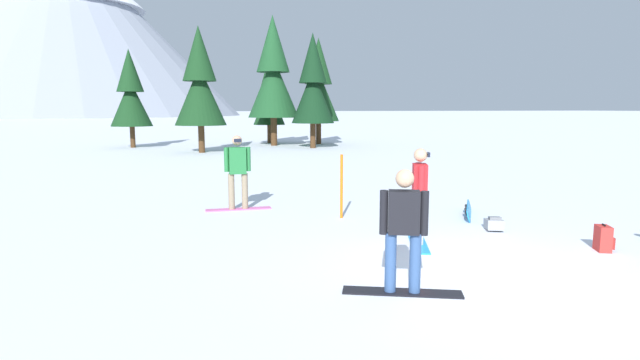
{
  "coord_description": "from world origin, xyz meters",
  "views": [
    {
      "loc": [
        -4.39,
        -5.92,
        2.44
      ],
      "look_at": [
        -1.34,
        3.72,
        1.0
      ],
      "focal_mm": 28.47,
      "sensor_mm": 36.0,
      "label": 1
    }
  ],
  "objects_px": {
    "trail_marker_pole": "(341,187)",
    "pine_tree_tall": "(319,87)",
    "loose_snowboard_far_spare": "(468,210)",
    "pine_tree_young": "(273,75)",
    "pine_tree_twin": "(313,86)",
    "pine_tree_short": "(200,84)",
    "snowboarder_foreground": "(404,229)",
    "backpack_red": "(604,239)",
    "snowboarder_background": "(238,171)",
    "pine_tree_broad": "(269,97)",
    "snowboarder_midground": "(419,194)",
    "backpack_grey": "(494,224)",
    "pine_tree_slender": "(130,94)"
  },
  "relations": [
    {
      "from": "loose_snowboard_far_spare",
      "to": "pine_tree_twin",
      "type": "height_order",
      "value": "pine_tree_twin"
    },
    {
      "from": "pine_tree_short",
      "to": "pine_tree_young",
      "type": "bearing_deg",
      "value": 39.18
    },
    {
      "from": "snowboarder_foreground",
      "to": "loose_snowboard_far_spare",
      "type": "xyz_separation_m",
      "value": [
        3.67,
        3.97,
        -0.74
      ]
    },
    {
      "from": "pine_tree_tall",
      "to": "pine_tree_young",
      "type": "bearing_deg",
      "value": -171.6
    },
    {
      "from": "pine_tree_young",
      "to": "backpack_red",
      "type": "bearing_deg",
      "value": -89.91
    },
    {
      "from": "snowboarder_foreground",
      "to": "pine_tree_tall",
      "type": "bearing_deg",
      "value": 74.86
    },
    {
      "from": "backpack_grey",
      "to": "snowboarder_foreground",
      "type": "bearing_deg",
      "value": -142.07
    },
    {
      "from": "pine_tree_tall",
      "to": "pine_tree_slender",
      "type": "bearing_deg",
      "value": 177.81
    },
    {
      "from": "snowboarder_foreground",
      "to": "pine_tree_tall",
      "type": "height_order",
      "value": "pine_tree_tall"
    },
    {
      "from": "loose_snowboard_far_spare",
      "to": "pine_tree_young",
      "type": "height_order",
      "value": "pine_tree_young"
    },
    {
      "from": "pine_tree_young",
      "to": "pine_tree_twin",
      "type": "bearing_deg",
      "value": -56.09
    },
    {
      "from": "backpack_grey",
      "to": "trail_marker_pole",
      "type": "relative_size",
      "value": 0.39
    },
    {
      "from": "snowboarder_foreground",
      "to": "pine_tree_short",
      "type": "xyz_separation_m",
      "value": [
        -0.79,
        22.77,
        2.85
      ]
    },
    {
      "from": "snowboarder_foreground",
      "to": "pine_tree_twin",
      "type": "height_order",
      "value": "pine_tree_twin"
    },
    {
      "from": "pine_tree_tall",
      "to": "loose_snowboard_far_spare",
      "type": "bearing_deg",
      "value": -99.06
    },
    {
      "from": "pine_tree_short",
      "to": "pine_tree_young",
      "type": "relative_size",
      "value": 0.82
    },
    {
      "from": "pine_tree_tall",
      "to": "trail_marker_pole",
      "type": "bearing_deg",
      "value": -106.15
    },
    {
      "from": "snowboarder_foreground",
      "to": "trail_marker_pole",
      "type": "bearing_deg",
      "value": 79.97
    },
    {
      "from": "snowboarder_background",
      "to": "pine_tree_short",
      "type": "distance_m",
      "value": 16.76
    },
    {
      "from": "backpack_grey",
      "to": "pine_tree_slender",
      "type": "height_order",
      "value": "pine_tree_slender"
    },
    {
      "from": "snowboarder_background",
      "to": "pine_tree_tall",
      "type": "height_order",
      "value": "pine_tree_tall"
    },
    {
      "from": "trail_marker_pole",
      "to": "pine_tree_twin",
      "type": "bearing_deg",
      "value": 75.05
    },
    {
      "from": "pine_tree_short",
      "to": "pine_tree_slender",
      "type": "bearing_deg",
      "value": 127.35
    },
    {
      "from": "backpack_grey",
      "to": "loose_snowboard_far_spare",
      "type": "bearing_deg",
      "value": 76.85
    },
    {
      "from": "pine_tree_young",
      "to": "pine_tree_tall",
      "type": "bearing_deg",
      "value": 8.4
    },
    {
      "from": "snowboarder_midground",
      "to": "backpack_grey",
      "type": "distance_m",
      "value": 2.12
    },
    {
      "from": "snowboarder_foreground",
      "to": "snowboarder_background",
      "type": "bearing_deg",
      "value": 101.19
    },
    {
      "from": "snowboarder_foreground",
      "to": "loose_snowboard_far_spare",
      "type": "bearing_deg",
      "value": 47.28
    },
    {
      "from": "snowboarder_foreground",
      "to": "pine_tree_young",
      "type": "distance_m",
      "value": 27.38
    },
    {
      "from": "backpack_grey",
      "to": "pine_tree_slender",
      "type": "relative_size",
      "value": 0.09
    },
    {
      "from": "backpack_red",
      "to": "pine_tree_slender",
      "type": "xyz_separation_m",
      "value": [
        -8.79,
        26.97,
        3.07
      ]
    },
    {
      "from": "backpack_grey",
      "to": "pine_tree_tall",
      "type": "distance_m",
      "value": 25.28
    },
    {
      "from": "backpack_red",
      "to": "pine_tree_broad",
      "type": "height_order",
      "value": "pine_tree_broad"
    },
    {
      "from": "backpack_red",
      "to": "pine_tree_twin",
      "type": "distance_m",
      "value": 23.63
    },
    {
      "from": "snowboarder_midground",
      "to": "backpack_grey",
      "type": "relative_size",
      "value": 3.14
    },
    {
      "from": "pine_tree_short",
      "to": "pine_tree_tall",
      "type": "distance_m",
      "value": 9.34
    },
    {
      "from": "snowboarder_foreground",
      "to": "loose_snowboard_far_spare",
      "type": "height_order",
      "value": "snowboarder_foreground"
    },
    {
      "from": "pine_tree_young",
      "to": "pine_tree_tall",
      "type": "relative_size",
      "value": 1.17
    },
    {
      "from": "snowboarder_foreground",
      "to": "pine_tree_broad",
      "type": "height_order",
      "value": "pine_tree_broad"
    },
    {
      "from": "pine_tree_broad",
      "to": "pine_tree_tall",
      "type": "height_order",
      "value": "pine_tree_tall"
    },
    {
      "from": "snowboarder_midground",
      "to": "pine_tree_twin",
      "type": "xyz_separation_m",
      "value": [
        4.59,
        21.88,
        2.86
      ]
    },
    {
      "from": "pine_tree_short",
      "to": "pine_tree_twin",
      "type": "height_order",
      "value": "pine_tree_twin"
    },
    {
      "from": "pine_tree_twin",
      "to": "snowboarder_midground",
      "type": "bearing_deg",
      "value": -101.85
    },
    {
      "from": "loose_snowboard_far_spare",
      "to": "trail_marker_pole",
      "type": "height_order",
      "value": "trail_marker_pole"
    },
    {
      "from": "loose_snowboard_far_spare",
      "to": "backpack_grey",
      "type": "xyz_separation_m",
      "value": [
        -0.32,
        -1.36,
        0.0
      ]
    },
    {
      "from": "trail_marker_pole",
      "to": "pine_tree_tall",
      "type": "bearing_deg",
      "value": 73.85
    },
    {
      "from": "backpack_grey",
      "to": "trail_marker_pole",
      "type": "height_order",
      "value": "trail_marker_pole"
    },
    {
      "from": "backpack_red",
      "to": "pine_tree_broad",
      "type": "bearing_deg",
      "value": 89.69
    },
    {
      "from": "pine_tree_broad",
      "to": "backpack_red",
      "type": "bearing_deg",
      "value": -90.31
    },
    {
      "from": "snowboarder_foreground",
      "to": "snowboarder_midground",
      "type": "relative_size",
      "value": 0.96
    }
  ]
}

